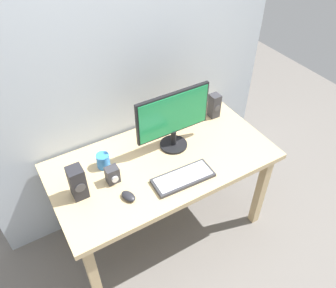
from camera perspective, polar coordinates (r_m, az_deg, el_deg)
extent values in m
plane|color=slate|center=(2.88, -0.71, -13.59)|extent=(6.00, 6.00, 0.00)
cube|color=#B2BCC6|center=(2.19, -6.97, 18.20)|extent=(2.22, 0.04, 3.00)
cube|color=tan|center=(2.30, -0.86, -2.93)|extent=(1.50, 0.77, 0.04)
cube|color=tan|center=(2.29, -12.25, -20.83)|extent=(0.06, 0.06, 0.73)
cube|color=tan|center=(2.73, 15.17, -7.47)|extent=(0.06, 0.06, 0.73)
cube|color=tan|center=(2.65, -17.27, -9.85)|extent=(0.06, 0.06, 0.73)
cube|color=tan|center=(3.04, 7.30, 0.13)|extent=(0.06, 0.06, 0.73)
cylinder|color=black|center=(2.38, 0.92, -0.09)|extent=(0.19, 0.19, 0.02)
cylinder|color=black|center=(2.34, 0.94, 1.07)|extent=(0.04, 0.04, 0.11)
cube|color=black|center=(2.22, 0.83, 5.15)|extent=(0.53, 0.02, 0.31)
cube|color=#1E8C4C|center=(2.21, 1.02, 4.96)|extent=(0.51, 0.01, 0.29)
cube|color=#333338|center=(2.16, 2.54, -5.66)|extent=(0.40, 0.18, 0.02)
cube|color=silver|center=(2.15, 2.55, -5.43)|extent=(0.37, 0.15, 0.00)
ellipsoid|color=#232328|center=(2.06, -6.62, -8.63)|extent=(0.09, 0.11, 0.03)
cube|color=#333338|center=(2.62, 7.71, 6.35)|extent=(0.07, 0.08, 0.19)
cylinder|color=#3F3F44|center=(2.59, 8.23, 5.90)|extent=(0.05, 0.00, 0.05)
cube|color=#232328|center=(2.07, -14.85, -6.21)|extent=(0.09, 0.09, 0.22)
cylinder|color=#3F3F44|center=(2.03, -14.38, -7.12)|extent=(0.06, 0.00, 0.06)
cube|color=#333338|center=(2.14, -9.24, -5.08)|extent=(0.08, 0.06, 0.11)
cylinder|color=silver|center=(2.12, -8.81, -5.83)|extent=(0.04, 0.01, 0.04)
cylinder|color=#337FD8|center=(2.24, -10.76, -2.75)|extent=(0.09, 0.09, 0.10)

